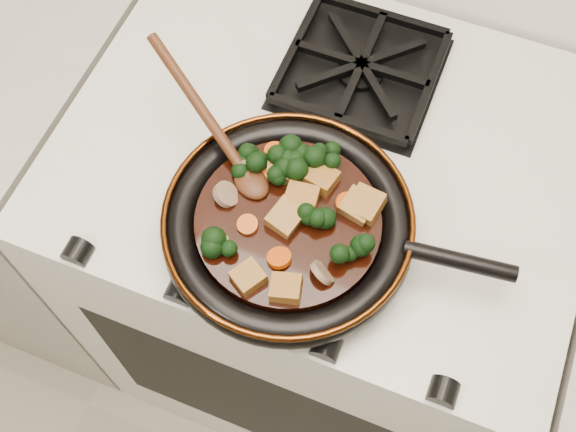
% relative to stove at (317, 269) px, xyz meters
% --- Properties ---
extents(stove, '(0.76, 0.60, 0.90)m').
position_rel_stove_xyz_m(stove, '(0.00, 0.00, 0.00)').
color(stove, beige).
rests_on(stove, ground).
extents(burner_grate_front, '(0.23, 0.23, 0.03)m').
position_rel_stove_xyz_m(burner_grate_front, '(0.00, -0.14, 0.46)').
color(burner_grate_front, black).
rests_on(burner_grate_front, stove).
extents(burner_grate_back, '(0.23, 0.23, 0.03)m').
position_rel_stove_xyz_m(burner_grate_back, '(0.00, 0.14, 0.46)').
color(burner_grate_back, black).
rests_on(burner_grate_back, stove).
extents(skillet, '(0.45, 0.33, 0.05)m').
position_rel_stove_xyz_m(skillet, '(0.00, -0.16, 0.49)').
color(skillet, black).
rests_on(skillet, burner_grate_front).
extents(braising_sauce, '(0.24, 0.24, 0.02)m').
position_rel_stove_xyz_m(braising_sauce, '(0.00, -0.16, 0.50)').
color(braising_sauce, black).
rests_on(braising_sauce, skillet).
extents(tofu_cube_0, '(0.05, 0.05, 0.02)m').
position_rel_stove_xyz_m(tofu_cube_0, '(-0.01, -0.25, 0.52)').
color(tofu_cube_0, brown).
rests_on(tofu_cube_0, braising_sauce).
extents(tofu_cube_1, '(0.05, 0.05, 0.03)m').
position_rel_stove_xyz_m(tofu_cube_1, '(-0.03, -0.09, 0.52)').
color(tofu_cube_1, brown).
rests_on(tofu_cube_1, braising_sauce).
extents(tofu_cube_2, '(0.05, 0.04, 0.03)m').
position_rel_stove_xyz_m(tofu_cube_2, '(0.02, -0.09, 0.52)').
color(tofu_cube_2, brown).
rests_on(tofu_cube_2, braising_sauce).
extents(tofu_cube_3, '(0.05, 0.05, 0.03)m').
position_rel_stove_xyz_m(tofu_cube_3, '(-0.00, -0.16, 0.52)').
color(tofu_cube_3, brown).
rests_on(tofu_cube_3, braising_sauce).
extents(tofu_cube_4, '(0.05, 0.05, 0.02)m').
position_rel_stove_xyz_m(tofu_cube_4, '(0.01, -0.13, 0.52)').
color(tofu_cube_4, brown).
rests_on(tofu_cube_4, braising_sauce).
extents(tofu_cube_5, '(0.05, 0.04, 0.03)m').
position_rel_stove_xyz_m(tofu_cube_5, '(0.03, -0.25, 0.52)').
color(tofu_cube_5, brown).
rests_on(tofu_cube_5, braising_sauce).
extents(tofu_cube_6, '(0.05, 0.05, 0.03)m').
position_rel_stove_xyz_m(tofu_cube_6, '(0.09, -0.11, 0.52)').
color(tofu_cube_6, brown).
rests_on(tofu_cube_6, braising_sauce).
extents(tofu_cube_7, '(0.05, 0.05, 0.03)m').
position_rel_stove_xyz_m(tofu_cube_7, '(0.08, -0.11, 0.52)').
color(tofu_cube_7, brown).
rests_on(tofu_cube_7, braising_sauce).
extents(broccoli_floret_0, '(0.08, 0.08, 0.06)m').
position_rel_stove_xyz_m(broccoli_floret_0, '(0.03, -0.15, 0.52)').
color(broccoli_floret_0, black).
rests_on(broccoli_floret_0, braising_sauce).
extents(broccoli_floret_1, '(0.07, 0.08, 0.07)m').
position_rel_stove_xyz_m(broccoli_floret_1, '(-0.06, -0.22, 0.52)').
color(broccoli_floret_1, black).
rests_on(broccoli_floret_1, braising_sauce).
extents(broccoli_floret_2, '(0.08, 0.09, 0.07)m').
position_rel_stove_xyz_m(broccoli_floret_2, '(0.02, -0.06, 0.52)').
color(broccoli_floret_2, black).
rests_on(broccoli_floret_2, braising_sauce).
extents(broccoli_floret_3, '(0.08, 0.08, 0.06)m').
position_rel_stove_xyz_m(broccoli_floret_3, '(0.09, -0.18, 0.52)').
color(broccoli_floret_3, black).
rests_on(broccoli_floret_3, braising_sauce).
extents(broccoli_floret_4, '(0.08, 0.07, 0.07)m').
position_rel_stove_xyz_m(broccoli_floret_4, '(-0.07, -0.11, 0.52)').
color(broccoli_floret_4, black).
rests_on(broccoli_floret_4, braising_sauce).
extents(broccoli_floret_5, '(0.09, 0.09, 0.07)m').
position_rel_stove_xyz_m(broccoli_floret_5, '(-0.03, -0.11, 0.52)').
color(broccoli_floret_5, black).
rests_on(broccoli_floret_5, braising_sauce).
extents(broccoli_floret_6, '(0.07, 0.08, 0.07)m').
position_rel_stove_xyz_m(broccoli_floret_6, '(-0.03, -0.07, 0.52)').
color(broccoli_floret_6, black).
rests_on(broccoli_floret_6, braising_sauce).
extents(carrot_coin_0, '(0.03, 0.03, 0.02)m').
position_rel_stove_xyz_m(carrot_coin_0, '(0.06, -0.11, 0.51)').
color(carrot_coin_0, '#B94005').
rests_on(carrot_coin_0, braising_sauce).
extents(carrot_coin_1, '(0.03, 0.03, 0.02)m').
position_rel_stove_xyz_m(carrot_coin_1, '(0.01, -0.21, 0.51)').
color(carrot_coin_1, '#B94005').
rests_on(carrot_coin_1, braising_sauce).
extents(carrot_coin_2, '(0.03, 0.03, 0.01)m').
position_rel_stove_xyz_m(carrot_coin_2, '(-0.05, -0.07, 0.51)').
color(carrot_coin_2, '#B94005').
rests_on(carrot_coin_2, braising_sauce).
extents(carrot_coin_3, '(0.03, 0.03, 0.01)m').
position_rel_stove_xyz_m(carrot_coin_3, '(-0.05, -0.10, 0.51)').
color(carrot_coin_3, '#B94005').
rests_on(carrot_coin_3, braising_sauce).
extents(carrot_coin_4, '(0.03, 0.03, 0.01)m').
position_rel_stove_xyz_m(carrot_coin_4, '(-0.00, -0.10, 0.51)').
color(carrot_coin_4, '#B94005').
rests_on(carrot_coin_4, braising_sauce).
extents(carrot_coin_5, '(0.03, 0.03, 0.01)m').
position_rel_stove_xyz_m(carrot_coin_5, '(-0.04, -0.19, 0.51)').
color(carrot_coin_5, '#B94005').
rests_on(carrot_coin_5, braising_sauce).
extents(mushroom_slice_0, '(0.05, 0.05, 0.03)m').
position_rel_stove_xyz_m(mushroom_slice_0, '(-0.09, -0.16, 0.52)').
color(mushroom_slice_0, '#7C5F48').
rests_on(mushroom_slice_0, braising_sauce).
extents(mushroom_slice_1, '(0.04, 0.04, 0.03)m').
position_rel_stove_xyz_m(mushroom_slice_1, '(-0.07, -0.12, 0.52)').
color(mushroom_slice_1, '#7C5F48').
rests_on(mushroom_slice_1, braising_sauce).
extents(mushroom_slice_2, '(0.04, 0.04, 0.03)m').
position_rel_stove_xyz_m(mushroom_slice_2, '(0.07, -0.21, 0.52)').
color(mushroom_slice_2, '#7C5F48').
rests_on(mushroom_slice_2, braising_sauce).
extents(wooden_spoon, '(0.14, 0.10, 0.24)m').
position_rel_stove_xyz_m(wooden_spoon, '(-0.12, -0.09, 0.53)').
color(wooden_spoon, '#411F0E').
rests_on(wooden_spoon, braising_sauce).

